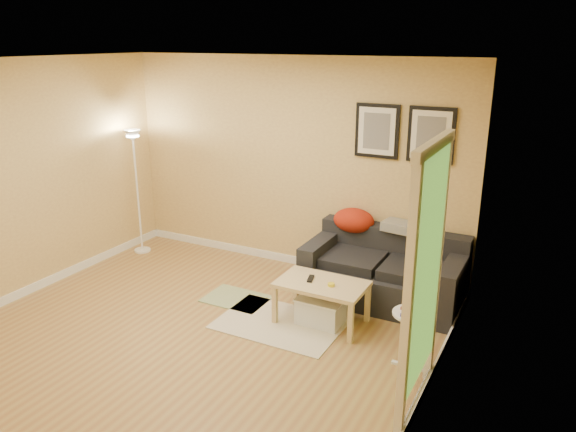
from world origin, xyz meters
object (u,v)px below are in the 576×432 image
(coffee_table, at_px, (321,302))
(storage_bin, at_px, (321,311))
(side_table, at_px, (411,341))
(floor_lamp, at_px, (138,195))
(book_stack, at_px, (416,308))
(sofa, at_px, (384,268))

(coffee_table, relative_size, storage_bin, 1.90)
(side_table, bearing_deg, coffee_table, 159.17)
(side_table, height_order, floor_lamp, floor_lamp)
(coffee_table, relative_size, side_table, 1.65)
(storage_bin, bearing_deg, book_stack, -18.84)
(sofa, height_order, coffee_table, sofa)
(coffee_table, bearing_deg, storage_bin, -81.18)
(book_stack, bearing_deg, storage_bin, 147.60)
(storage_bin, xyz_separation_m, floor_lamp, (-3.00, 0.71, 0.65))
(storage_bin, distance_m, side_table, 1.10)
(side_table, bearing_deg, sofa, 118.47)
(coffee_table, height_order, floor_lamp, floor_lamp)
(floor_lamp, bearing_deg, side_table, -14.96)
(sofa, xyz_separation_m, side_table, (0.64, -1.18, -0.11))
(coffee_table, height_order, book_stack, book_stack)
(sofa, relative_size, coffee_table, 1.91)
(storage_bin, distance_m, floor_lamp, 3.15)
(coffee_table, bearing_deg, floor_lamp, 161.58)
(storage_bin, xyz_separation_m, side_table, (1.02, -0.37, 0.13))
(coffee_table, xyz_separation_m, storage_bin, (0.01, -0.02, -0.08))
(storage_bin, bearing_deg, coffee_table, 104.39)
(sofa, xyz_separation_m, coffee_table, (-0.39, -0.79, -0.15))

